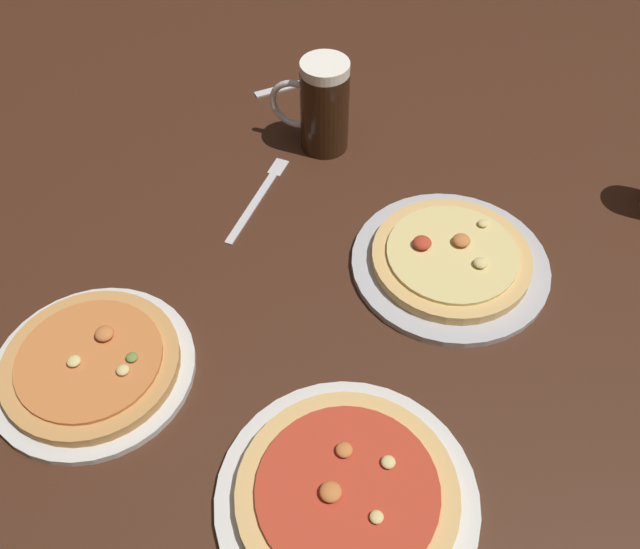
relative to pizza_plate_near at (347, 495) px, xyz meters
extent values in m
cube|color=#3D2114|center=(-0.22, 0.28, -0.03)|extent=(2.40, 2.40, 0.03)
cylinder|color=silver|center=(0.00, 0.00, -0.01)|extent=(0.33, 0.33, 0.01)
cylinder|color=tan|center=(0.00, 0.00, 0.01)|extent=(0.28, 0.28, 0.02)
cylinder|color=#B73823|center=(0.00, 0.00, 0.02)|extent=(0.23, 0.23, 0.01)
ellipsoid|color=#DBC67A|center=(0.05, -0.01, 0.02)|extent=(0.02, 0.02, 0.01)
ellipsoid|color=#C67038|center=(-0.01, -0.02, 0.03)|extent=(0.03, 0.03, 0.01)
ellipsoid|color=#DBC67A|center=(0.03, 0.05, 0.02)|extent=(0.02, 0.02, 0.01)
ellipsoid|color=#C67038|center=(-0.03, 0.04, 0.03)|extent=(0.02, 0.02, 0.01)
cylinder|color=#B2B2B7|center=(-0.06, 0.42, -0.01)|extent=(0.32, 0.32, 0.01)
cylinder|color=tan|center=(-0.06, 0.42, 0.01)|extent=(0.25, 0.25, 0.02)
cylinder|color=#DBC67A|center=(-0.06, 0.42, 0.02)|extent=(0.21, 0.21, 0.01)
ellipsoid|color=#B73823|center=(-0.11, 0.41, 0.03)|extent=(0.03, 0.03, 0.01)
ellipsoid|color=#DBC67A|center=(-0.01, 0.42, 0.03)|extent=(0.02, 0.02, 0.01)
ellipsoid|color=#C67038|center=(-0.06, 0.45, 0.03)|extent=(0.03, 0.03, 0.01)
ellipsoid|color=#DBC67A|center=(-0.05, 0.50, 0.02)|extent=(0.02, 0.02, 0.01)
cylinder|color=silver|center=(-0.40, -0.03, -0.01)|extent=(0.29, 0.29, 0.01)
cylinder|color=tan|center=(-0.40, -0.03, 0.01)|extent=(0.25, 0.25, 0.02)
cylinder|color=#C67038|center=(-0.40, -0.03, 0.02)|extent=(0.20, 0.20, 0.01)
ellipsoid|color=olive|center=(-0.35, 0.00, 0.02)|extent=(0.02, 0.02, 0.01)
ellipsoid|color=#C67038|center=(-0.41, 0.01, 0.03)|extent=(0.03, 0.03, 0.01)
ellipsoid|color=#DBC67A|center=(-0.41, -0.05, 0.03)|extent=(0.02, 0.02, 0.01)
ellipsoid|color=#DBC67A|center=(-0.35, -0.02, 0.02)|extent=(0.02, 0.02, 0.01)
cylinder|color=black|center=(-0.40, 0.57, 0.06)|extent=(0.09, 0.09, 0.16)
cylinder|color=white|center=(-0.40, 0.57, 0.15)|extent=(0.09, 0.09, 0.02)
torus|color=silver|center=(-0.45, 0.56, 0.06)|extent=(0.10, 0.04, 0.10)
cube|color=silver|center=(-0.56, 0.69, -0.01)|extent=(0.10, 0.15, 0.01)
cube|color=silver|center=(-0.50, 0.78, -0.01)|extent=(0.05, 0.06, 0.00)
cube|color=silver|center=(-0.41, 0.36, -0.01)|extent=(0.05, 0.19, 0.01)
cube|color=silver|center=(-0.43, 0.47, -0.01)|extent=(0.03, 0.05, 0.00)
camera|label=1|loc=(0.15, -0.30, 0.82)|focal=38.34mm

